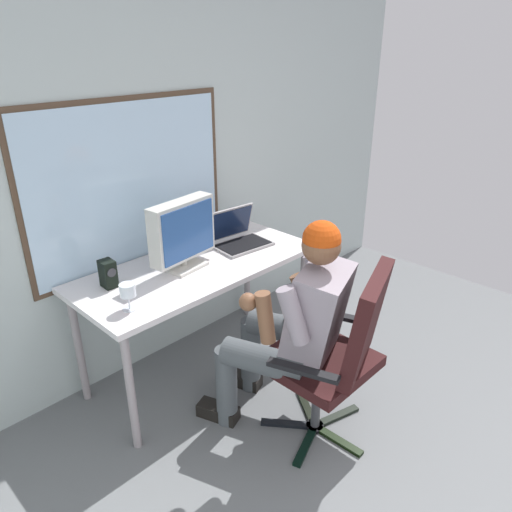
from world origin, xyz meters
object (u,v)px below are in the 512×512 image
(desk, at_px, (198,275))
(desk_speaker, at_px, (108,274))
(laptop, at_px, (237,235))
(wine_glass, at_px, (128,292))
(office_chair, at_px, (340,347))
(person_seated, at_px, (292,322))
(crt_monitor, at_px, (182,232))

(desk, bearing_deg, desk_speaker, 166.41)
(laptop, relative_size, wine_glass, 2.73)
(laptop, xyz_separation_m, wine_glass, (-0.96, -0.23, 0.04))
(office_chair, bearing_deg, wine_glass, 130.52)
(desk, relative_size, person_seated, 1.22)
(desk, relative_size, wine_glass, 10.59)
(desk, height_order, person_seated, person_seated)
(person_seated, distance_m, laptop, 0.87)
(crt_monitor, distance_m, desk_speaker, 0.47)
(office_chair, xyz_separation_m, crt_monitor, (-0.20, 1.00, 0.41))
(desk, relative_size, crt_monitor, 3.40)
(desk, distance_m, office_chair, 0.99)
(person_seated, relative_size, laptop, 3.18)
(laptop, bearing_deg, crt_monitor, -175.14)
(crt_monitor, height_order, laptop, crt_monitor)
(desk, distance_m, desk_speaker, 0.55)
(crt_monitor, xyz_separation_m, wine_glass, (-0.50, -0.19, -0.13))
(crt_monitor, bearing_deg, laptop, 4.86)
(wine_glass, bearing_deg, desk, 16.06)
(person_seated, xyz_separation_m, crt_monitor, (-0.11, 0.74, 0.34))
(desk, bearing_deg, person_seated, -87.28)
(office_chair, bearing_deg, crt_monitor, 101.15)
(desk, distance_m, crt_monitor, 0.31)
(office_chair, bearing_deg, desk_speaker, 119.94)
(office_chair, relative_size, wine_glass, 7.13)
(office_chair, distance_m, desk_speaker, 1.30)
(office_chair, relative_size, desk_speaker, 6.54)
(laptop, distance_m, wine_glass, 0.99)
(office_chair, height_order, desk_speaker, office_chair)
(person_seated, xyz_separation_m, laptop, (0.35, 0.78, 0.17))
(laptop, relative_size, desk_speaker, 2.51)
(wine_glass, height_order, desk_speaker, desk_speaker)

